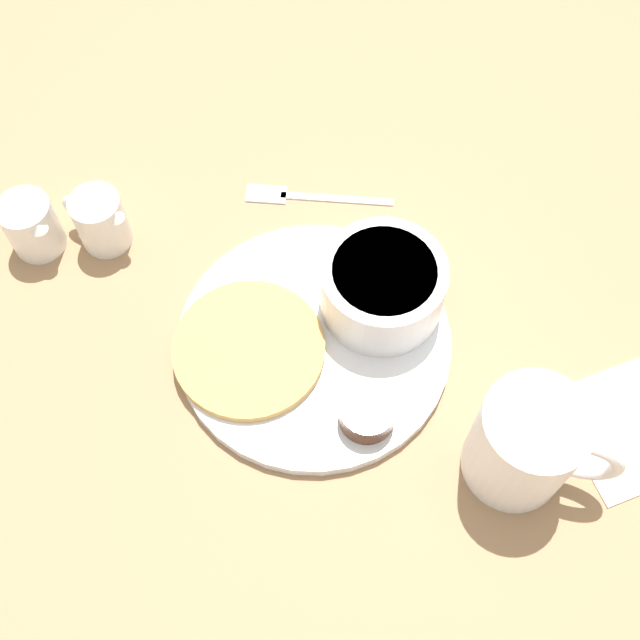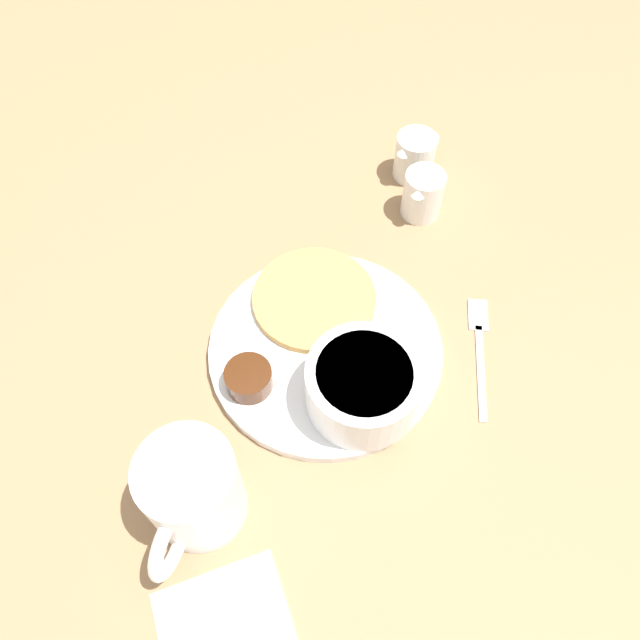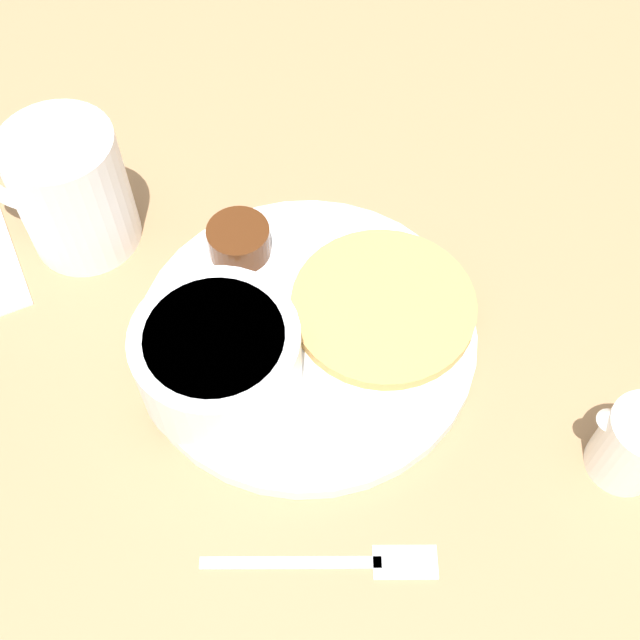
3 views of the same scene
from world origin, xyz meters
The scene contains 9 objects.
ground_plane centered at (0.00, 0.00, 0.00)m, with size 4.00×4.00×0.00m, color #93704C.
plate centered at (0.00, 0.00, 0.01)m, with size 0.23×0.23×0.01m.
pancake_stack centered at (-0.05, 0.01, 0.02)m, with size 0.13×0.13×0.01m.
bowl centered at (0.07, 0.01, 0.04)m, with size 0.10×0.10×0.06m.
syrup_cup centered at (0.01, -0.08, 0.02)m, with size 0.05×0.05×0.02m.
butter_ramekin centered at (0.08, -0.01, 0.03)m, with size 0.04×0.04×0.04m.
coffee_mug centered at (0.10, -0.17, 0.05)m, with size 0.10×0.09×0.10m.
creamer_pitcher_near centered at (-0.12, 0.18, 0.03)m, with size 0.05×0.06×0.06m.
fork centered at (0.06, 0.15, 0.00)m, with size 0.13×0.08×0.00m.
Camera 3 is at (0.14, 0.25, 0.47)m, focal length 45.00 mm.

